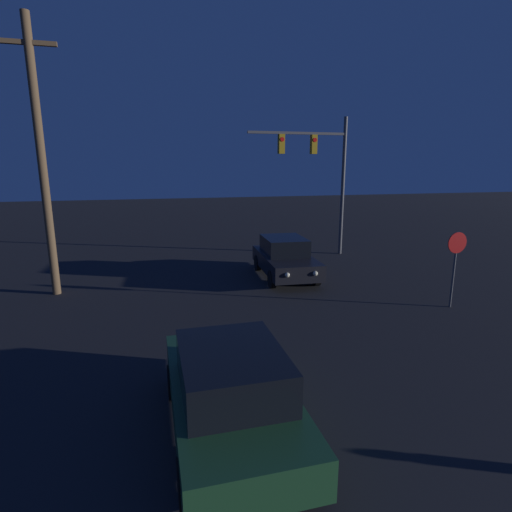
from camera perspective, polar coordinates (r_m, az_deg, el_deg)
name	(u,v)px	position (r m, az deg, el deg)	size (l,w,h in m)	color
car_near	(230,391)	(7.01, -3.69, -18.68)	(1.97, 4.39, 1.63)	#1E4728
car_far	(285,257)	(16.33, 4.15, -0.21)	(2.14, 4.46, 1.63)	black
traffic_signal_mast	(321,165)	(20.35, 9.30, 12.70)	(5.03, 0.30, 6.82)	#4C4C51
stop_sign	(456,256)	(14.09, 26.62, 0.03)	(0.67, 0.07, 2.47)	#4C4C51
utility_pole	(41,158)	(15.43, -28.32, 12.26)	(1.66, 0.28, 9.18)	brown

